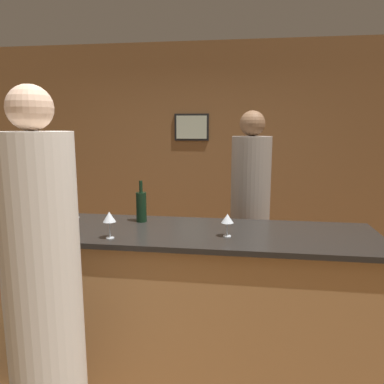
% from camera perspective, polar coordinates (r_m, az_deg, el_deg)
% --- Properties ---
extents(ground_plane, '(14.00, 14.00, 0.00)m').
position_cam_1_polar(ground_plane, '(3.08, -5.88, -25.00)').
color(ground_plane, brown).
extents(back_wall, '(8.00, 0.08, 2.80)m').
position_cam_1_polar(back_wall, '(4.89, 0.67, 5.76)').
color(back_wall, brown).
rests_on(back_wall, ground_plane).
extents(bar_counter, '(3.07, 0.75, 1.06)m').
position_cam_1_polar(bar_counter, '(2.81, -6.08, -16.07)').
color(bar_counter, '#B27F4C').
rests_on(bar_counter, ground_plane).
extents(bartender, '(0.33, 0.33, 1.89)m').
position_cam_1_polar(bartender, '(3.29, 8.75, -5.60)').
color(bartender, gray).
rests_on(bartender, ground_plane).
extents(guest_1, '(0.36, 0.36, 1.95)m').
position_cam_1_polar(guest_1, '(2.03, -21.57, -15.76)').
color(guest_1, silver).
rests_on(guest_1, ground_plane).
extents(wine_bottle_0, '(0.08, 0.08, 0.31)m').
position_cam_1_polar(wine_bottle_0, '(2.80, -7.73, -2.16)').
color(wine_bottle_0, black).
rests_on(wine_bottle_0, bar_counter).
extents(wine_bottle_1, '(0.08, 0.08, 0.30)m').
position_cam_1_polar(wine_bottle_1, '(2.75, -22.95, -3.24)').
color(wine_bottle_1, '#19381E').
rests_on(wine_bottle_1, bar_counter).
extents(wine_bottle_2, '(0.08, 0.08, 0.30)m').
position_cam_1_polar(wine_bottle_2, '(3.31, -23.17, -0.97)').
color(wine_bottle_2, black).
rests_on(wine_bottle_2, bar_counter).
extents(wine_glass_0, '(0.08, 0.08, 0.15)m').
position_cam_1_polar(wine_glass_0, '(2.41, 5.42, -4.13)').
color(wine_glass_0, silver).
rests_on(wine_glass_0, bar_counter).
extents(wine_glass_1, '(0.07, 0.07, 0.15)m').
position_cam_1_polar(wine_glass_1, '(2.68, -17.56, -3.26)').
color(wine_glass_1, silver).
rests_on(wine_glass_1, bar_counter).
extents(wine_glass_2, '(0.08, 0.08, 0.17)m').
position_cam_1_polar(wine_glass_2, '(2.42, -12.49, -3.82)').
color(wine_glass_2, silver).
rests_on(wine_glass_2, bar_counter).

